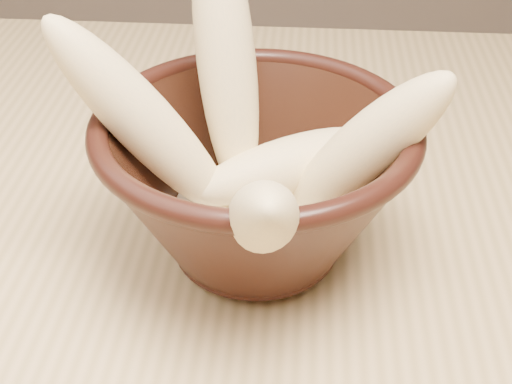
# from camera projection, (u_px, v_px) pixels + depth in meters

# --- Properties ---
(table) EXTENTS (1.20, 0.80, 0.75)m
(table) POSITION_uv_depth(u_px,v_px,m) (57.00, 295.00, 0.60)
(table) COLOR tan
(table) RESTS_ON ground
(bowl) EXTENTS (0.22, 0.22, 0.12)m
(bowl) POSITION_uv_depth(u_px,v_px,m) (256.00, 180.00, 0.48)
(bowl) COLOR black
(bowl) RESTS_ON table
(milk_puddle) EXTENTS (0.12, 0.12, 0.02)m
(milk_puddle) POSITION_uv_depth(u_px,v_px,m) (256.00, 214.00, 0.50)
(milk_puddle) COLOR beige
(milk_puddle) RESTS_ON bowl
(banana_upright) EXTENTS (0.07, 0.10, 0.20)m
(banana_upright) POSITION_uv_depth(u_px,v_px,m) (226.00, 61.00, 0.48)
(banana_upright) COLOR #F9D993
(banana_upright) RESTS_ON bowl
(banana_left) EXTENTS (0.14, 0.05, 0.17)m
(banana_left) POSITION_uv_depth(u_px,v_px,m) (143.00, 121.00, 0.46)
(banana_left) COLOR #F9D993
(banana_left) RESTS_ON bowl
(banana_right) EXTENTS (0.13, 0.07, 0.14)m
(banana_right) POSITION_uv_depth(u_px,v_px,m) (367.00, 147.00, 0.45)
(banana_right) COLOR #F9D993
(banana_right) RESTS_ON bowl
(banana_across) EXTENTS (0.14, 0.10, 0.05)m
(banana_across) POSITION_uv_depth(u_px,v_px,m) (289.00, 165.00, 0.50)
(banana_across) COLOR #F9D993
(banana_across) RESTS_ON bowl
(banana_front) EXTENTS (0.06, 0.15, 0.14)m
(banana_front) POSITION_uv_depth(u_px,v_px,m) (262.00, 218.00, 0.40)
(banana_front) COLOR #F9D993
(banana_front) RESTS_ON bowl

